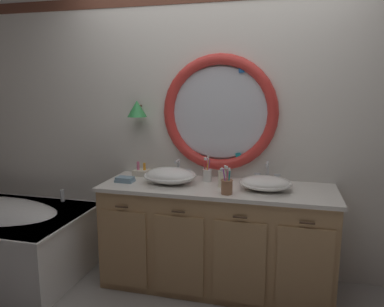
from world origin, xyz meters
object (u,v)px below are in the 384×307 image
Objects in this scene: sink_basin_right at (265,183)px; toothbrush_holder_left at (207,174)px; soap_dispenser at (222,178)px; folded_hand_towel at (125,180)px; sink_basin_left at (170,176)px; toiletry_basket at (141,172)px; toothbrush_holder_right at (227,186)px.

toothbrush_holder_left reaches higher than sink_basin_right.
sink_basin_right is at bearing -0.41° from soap_dispenser.
toothbrush_holder_left is 1.51× the size of folded_hand_towel.
toiletry_basket is (-0.33, 0.20, -0.04)m from sink_basin_left.
toiletry_basket is at bearing 165.46° from soap_dispenser.
toothbrush_holder_right is (-0.27, -0.17, 0.01)m from sink_basin_right.
toothbrush_holder_right reaches higher than sink_basin_right.
sink_basin_right is 0.32m from toothbrush_holder_right.
toothbrush_holder_right is at bearing -56.16° from toothbrush_holder_left.
toothbrush_holder_left reaches higher than toiletry_basket.
toothbrush_holder_right reaches higher than soap_dispenser.
folded_hand_towel is (-0.37, -0.04, -0.05)m from sink_basin_left.
sink_basin_left is at bearing 6.25° from folded_hand_towel.
toothbrush_holder_left is (-0.48, 0.14, 0.01)m from sink_basin_right.
soap_dispenser reaches higher than sink_basin_left.
sink_basin_right is 0.33m from soap_dispenser.
soap_dispenser reaches higher than sink_basin_right.
sink_basin_left is at bearing -31.02° from toiletry_basket.
sink_basin_right is 2.68× the size of folded_hand_towel.
sink_basin_right is 0.50m from toothbrush_holder_left.
toothbrush_holder_left is 1.42× the size of soap_dispenser.
toiletry_basket is (-0.60, 0.05, -0.03)m from toothbrush_holder_left.
folded_hand_towel is (-0.79, -0.04, -0.05)m from soap_dispenser.
sink_basin_left is at bearing 180.00° from sink_basin_right.
toothbrush_holder_right is 1.37× the size of soap_dispenser.
soap_dispenser is (-0.33, 0.00, 0.01)m from sink_basin_right.
folded_hand_towel is at bearing -177.92° from sink_basin_right.
sink_basin_left reaches higher than sink_basin_right.
folded_hand_towel is at bearing -176.88° from soap_dispenser.
sink_basin_left is at bearing -152.17° from toothbrush_holder_left.
toothbrush_holder_right reaches higher than sink_basin_left.
toiletry_basket reaches higher than folded_hand_towel.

